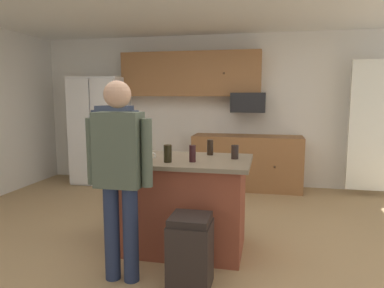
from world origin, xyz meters
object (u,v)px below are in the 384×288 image
microwave_over_range (248,102)px  person_guest_right (116,147)px  refrigerator (101,131)px  person_guest_by_door (119,168)px  mug_blue_stoneware (148,156)px  glass_pilsner (210,147)px  trash_bin (190,252)px  glass_short_whisky (168,154)px  glass_dark_ale (192,154)px  glass_stout_tall (235,152)px  kitchen_island (186,204)px

microwave_over_range → person_guest_right: bearing=-121.3°
refrigerator → person_guest_by_door: 3.62m
microwave_over_range → mug_blue_stoneware: 2.93m
person_guest_by_door → mug_blue_stoneware: person_guest_by_door is taller
person_guest_by_door → glass_pilsner: size_ratio=10.41×
trash_bin → mug_blue_stoneware: bearing=136.5°
person_guest_right → glass_pilsner: 1.10m
microwave_over_range → refrigerator: bearing=-177.4°
glass_short_whisky → glass_pilsner: bearing=56.1°
refrigerator → person_guest_right: 2.46m
refrigerator → person_guest_by_door: bearing=-61.3°
microwave_over_range → glass_short_whisky: bearing=-101.9°
glass_pilsner → microwave_over_range: bearing=83.5°
glass_dark_ale → trash_bin: glass_dark_ale is taller
refrigerator → person_guest_by_door: refrigerator is taller
microwave_over_range → person_guest_by_door: size_ratio=0.33×
glass_stout_tall → trash_bin: (-0.28, -0.81, -0.71)m
microwave_over_range → trash_bin: bearing=-94.6°
refrigerator → glass_dark_ale: 3.44m
glass_pilsner → mug_blue_stoneware: bearing=-137.2°
mug_blue_stoneware → refrigerator: bearing=124.2°
kitchen_island → trash_bin: 0.76m
kitchen_island → person_guest_by_door: person_guest_by_door is taller
mug_blue_stoneware → trash_bin: size_ratio=0.21×
microwave_over_range → glass_short_whisky: size_ratio=3.40×
person_guest_by_door → refrigerator: bearing=57.4°
person_guest_right → glass_pilsner: person_guest_right is taller
glass_short_whisky → mug_blue_stoneware: bearing=179.9°
glass_stout_tall → glass_pilsner: glass_pilsner is taller
microwave_over_range → glass_short_whisky: (-0.59, -2.79, -0.43)m
kitchen_island → person_guest_by_door: (-0.39, -0.72, 0.50)m
person_guest_right → person_guest_by_door: person_guest_right is taller
person_guest_right → glass_stout_tall: person_guest_right is taller
person_guest_right → mug_blue_stoneware: 0.80m
refrigerator → glass_pilsner: refrigerator is taller
refrigerator → glass_stout_tall: 3.53m
person_guest_right → microwave_over_range: bearing=79.1°
refrigerator → mug_blue_stoneware: (1.81, -2.67, 0.06)m
kitchen_island → person_guest_right: (-0.90, 0.33, 0.51)m
glass_pilsner → trash_bin: glass_pilsner is taller
person_guest_right → trash_bin: size_ratio=2.80×
glass_dark_ale → kitchen_island: bearing=123.4°
person_guest_by_door → glass_short_whisky: (0.27, 0.50, 0.05)m
mug_blue_stoneware → trash_bin: 1.00m
person_guest_right → glass_stout_tall: (1.38, -0.24, 0.02)m
person_guest_right → glass_stout_tall: size_ratio=12.49×
kitchen_island → mug_blue_stoneware: size_ratio=10.23×
kitchen_island → glass_dark_ale: glass_dark_ale is taller
kitchen_island → person_guest_right: person_guest_right is taller
glass_stout_tall → kitchen_island: bearing=-169.0°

